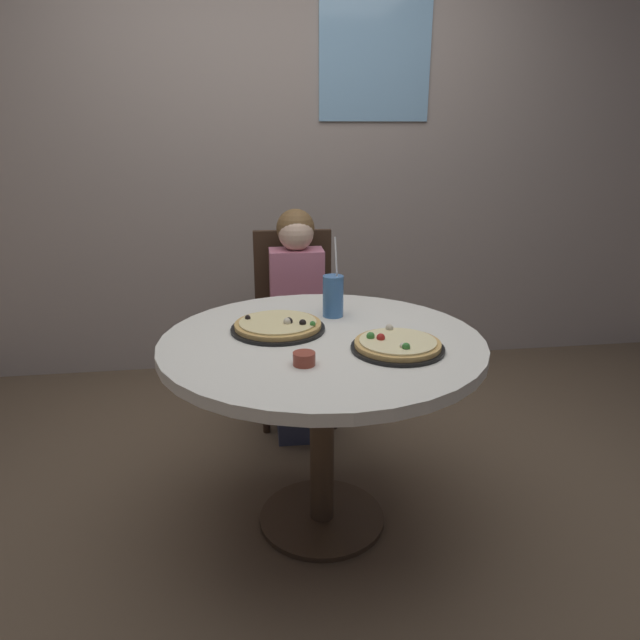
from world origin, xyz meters
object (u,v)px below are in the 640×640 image
chair_wooden (295,314)px  pizza_veggie (397,345)px  diner_child (298,334)px  pizza_cheese (278,326)px  sauce_bowl (304,359)px  dining_table (322,367)px  soda_cup (333,296)px

chair_wooden → pizza_veggie: size_ratio=3.08×
chair_wooden → pizza_veggie: chair_wooden is taller
diner_child → pizza_cheese: 0.75m
diner_child → sauce_bowl: bearing=-94.9°
chair_wooden → pizza_veggie: 1.16m
dining_table → pizza_veggie: 0.30m
diner_child → dining_table: bearing=-89.9°
pizza_veggie → soda_cup: soda_cup is taller
sauce_bowl → pizza_cheese: bearing=99.5°
dining_table → pizza_veggie: (0.23, -0.15, 0.12)m
pizza_veggie → soda_cup: (-0.15, 0.39, 0.06)m
chair_wooden → soda_cup: 0.79m
dining_table → sauce_bowl: bearing=-111.3°
dining_table → chair_wooden: chair_wooden is taller
sauce_bowl → pizza_veggie: bearing=14.5°
sauce_bowl → dining_table: bearing=68.7°
chair_wooden → diner_child: bearing=-91.3°
dining_table → soda_cup: soda_cup is taller
chair_wooden → soda_cup: bearing=-84.0°
sauce_bowl → chair_wooden: bearing=85.6°
diner_child → soda_cup: size_ratio=3.53×
dining_table → chair_wooden: bearing=89.9°
dining_table → pizza_cheese: (-0.14, 0.10, 0.12)m
diner_child → pizza_veggie: diner_child is taller
pizza_veggie → pizza_cheese: bearing=146.2°
diner_child → soda_cup: bearing=-81.6°
dining_table → soda_cup: size_ratio=3.68×
dining_table → diner_child: bearing=90.1°
chair_wooden → pizza_cheese: 0.91m
dining_table → chair_wooden: size_ratio=1.19×
pizza_cheese → chair_wooden: bearing=80.4°
pizza_cheese → sauce_bowl: 0.34m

